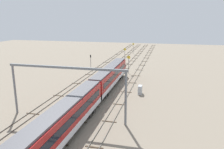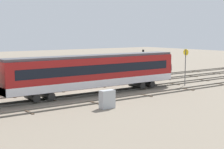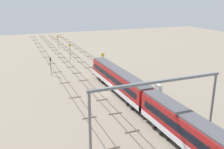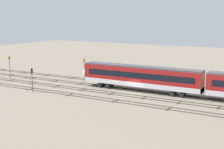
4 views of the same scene
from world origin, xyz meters
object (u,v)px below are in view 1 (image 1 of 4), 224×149
speed_sign_mid_trackside (125,53)px  relay_cabinet (140,90)px  overhead_gantry (66,79)px  speed_sign_near_foreground (133,47)px  speed_sign_far_trackside (129,62)px  signal_light_trackside_approach (91,60)px

speed_sign_mid_trackside → relay_cabinet: bearing=-164.2°
overhead_gantry → speed_sign_mid_trackside: (51.32, 0.22, -3.34)m
speed_sign_near_foreground → speed_sign_far_trackside: speed_sign_far_trackside is taller
overhead_gantry → speed_sign_far_trackside: size_ratio=3.70×
speed_sign_far_trackside → signal_light_trackside_approach: size_ratio=1.15×
overhead_gantry → signal_light_trackside_approach: 37.76m
speed_sign_far_trackside → signal_light_trackside_approach: speed_sign_far_trackside is taller
speed_sign_mid_trackside → signal_light_trackside_approach: speed_sign_mid_trackside is taller
speed_sign_near_foreground → signal_light_trackside_approach: size_ratio=1.06×
speed_sign_mid_trackside → speed_sign_far_trackside: 18.54m
speed_sign_mid_trackside → overhead_gantry: bearing=-179.8°
speed_sign_mid_trackside → relay_cabinet: 37.52m
speed_sign_mid_trackside → speed_sign_near_foreground: bearing=-0.1°
speed_sign_near_foreground → signal_light_trackside_approach: speed_sign_near_foreground is taller
speed_sign_near_foreground → speed_sign_mid_trackside: (-20.87, 0.04, 0.22)m
speed_sign_mid_trackside → relay_cabinet: speed_sign_mid_trackside is taller
relay_cabinet → speed_sign_near_foreground: bearing=10.2°
speed_sign_far_trackside → relay_cabinet: 19.10m
overhead_gantry → speed_sign_mid_trackside: bearing=0.2°
speed_sign_near_foreground → speed_sign_far_trackside: (-38.84, -4.51, 0.37)m
speed_sign_near_foreground → speed_sign_mid_trackside: bearing=179.9°
speed_sign_near_foreground → relay_cabinet: speed_sign_near_foreground is taller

